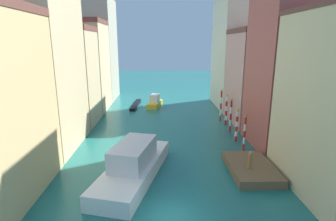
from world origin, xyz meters
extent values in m
plane|color=#1E6B66|center=(0.00, 24.50, 0.00)|extent=(154.00, 154.00, 0.00)
cube|color=beige|center=(-13.14, 13.56, 9.79)|extent=(6.27, 10.21, 19.59)
cube|color=beige|center=(-13.14, 22.78, 6.60)|extent=(6.27, 7.31, 13.19)
cube|color=brown|center=(-13.14, 22.78, 13.55)|extent=(6.40, 7.46, 0.71)
cube|color=beige|center=(-13.14, 31.40, 7.35)|extent=(6.27, 8.77, 14.70)
cube|color=brown|center=(-13.14, 31.40, 15.07)|extent=(6.40, 8.94, 0.74)
cube|color=#BCB299|center=(-13.14, 41.02, 10.18)|extent=(6.27, 10.06, 20.36)
cube|color=#B25147|center=(13.14, 13.14, 10.78)|extent=(6.27, 8.52, 21.56)
cube|color=tan|center=(13.14, 22.65, 6.45)|extent=(6.27, 9.68, 12.89)
cube|color=brown|center=(13.14, 22.65, 13.25)|extent=(6.40, 9.87, 0.70)
cube|color=beige|center=(13.14, 33.53, 10.24)|extent=(6.27, 11.82, 20.48)
cube|color=brown|center=(7.74, 6.40, 0.39)|extent=(3.93, 6.34, 0.79)
cylinder|color=olive|center=(7.29, 5.64, 1.45)|extent=(0.36, 0.36, 1.32)
sphere|color=tan|center=(7.29, 5.64, 2.24)|extent=(0.26, 0.26, 0.26)
cylinder|color=red|center=(8.63, 11.57, 0.38)|extent=(0.24, 0.24, 0.76)
cylinder|color=white|center=(8.63, 11.57, 1.14)|extent=(0.24, 0.24, 0.76)
cylinder|color=red|center=(8.63, 11.57, 1.90)|extent=(0.24, 0.24, 0.76)
cylinder|color=white|center=(8.63, 11.57, 2.66)|extent=(0.24, 0.24, 0.76)
cylinder|color=red|center=(8.63, 11.57, 3.43)|extent=(0.24, 0.24, 0.76)
sphere|color=gold|center=(8.63, 11.57, 3.90)|extent=(0.27, 0.27, 0.27)
cylinder|color=red|center=(8.63, 14.55, 0.31)|extent=(0.32, 0.32, 0.62)
cylinder|color=white|center=(8.63, 14.55, 0.93)|extent=(0.32, 0.32, 0.62)
cylinder|color=red|center=(8.63, 14.55, 1.54)|extent=(0.32, 0.32, 0.62)
cylinder|color=white|center=(8.63, 14.55, 2.16)|extent=(0.32, 0.32, 0.62)
cylinder|color=red|center=(8.63, 14.55, 2.78)|extent=(0.32, 0.32, 0.62)
cylinder|color=white|center=(8.63, 14.55, 3.39)|extent=(0.32, 0.32, 0.62)
sphere|color=gold|center=(8.63, 14.55, 3.83)|extent=(0.35, 0.35, 0.35)
cylinder|color=red|center=(8.75, 17.88, 0.43)|extent=(0.27, 0.27, 0.86)
cylinder|color=white|center=(8.75, 17.88, 1.29)|extent=(0.27, 0.27, 0.86)
cylinder|color=red|center=(8.75, 17.88, 2.14)|extent=(0.27, 0.27, 0.86)
cylinder|color=white|center=(8.75, 17.88, 3.00)|extent=(0.27, 0.27, 0.86)
cylinder|color=red|center=(8.75, 17.88, 3.86)|extent=(0.27, 0.27, 0.86)
sphere|color=gold|center=(8.75, 17.88, 4.40)|extent=(0.29, 0.29, 0.29)
cylinder|color=red|center=(8.95, 21.14, 0.35)|extent=(0.30, 0.30, 0.70)
cylinder|color=white|center=(8.95, 21.14, 1.05)|extent=(0.30, 0.30, 0.70)
cylinder|color=red|center=(8.95, 21.14, 1.76)|extent=(0.30, 0.30, 0.70)
cylinder|color=white|center=(8.95, 21.14, 2.46)|extent=(0.30, 0.30, 0.70)
cylinder|color=red|center=(8.95, 21.14, 3.16)|extent=(0.30, 0.30, 0.70)
cylinder|color=white|center=(8.95, 21.14, 3.87)|extent=(0.30, 0.30, 0.70)
sphere|color=gold|center=(8.95, 21.14, 4.34)|extent=(0.33, 0.33, 0.33)
cylinder|color=red|center=(8.60, 23.01, 0.47)|extent=(0.26, 0.26, 0.93)
cylinder|color=white|center=(8.60, 23.01, 1.40)|extent=(0.26, 0.26, 0.93)
cylinder|color=red|center=(8.60, 23.01, 2.33)|extent=(0.26, 0.26, 0.93)
cylinder|color=white|center=(8.60, 23.01, 3.26)|extent=(0.26, 0.26, 0.93)
cylinder|color=red|center=(8.60, 23.01, 4.20)|extent=(0.26, 0.26, 0.93)
sphere|color=gold|center=(8.60, 23.01, 4.77)|extent=(0.28, 0.28, 0.28)
cube|color=white|center=(-2.94, 5.85, 0.67)|extent=(6.45, 12.21, 1.33)
cube|color=silver|center=(-2.94, 5.85, 2.25)|extent=(4.01, 5.93, 1.84)
cube|color=black|center=(-5.22, 33.62, 0.25)|extent=(1.45, 8.55, 0.50)
cube|color=gold|center=(-1.58, 33.18, 0.44)|extent=(3.00, 5.87, 0.88)
cube|color=silver|center=(-1.58, 33.18, 1.56)|extent=(1.96, 2.71, 1.36)
camera|label=1|loc=(-0.61, -15.83, 11.54)|focal=28.52mm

